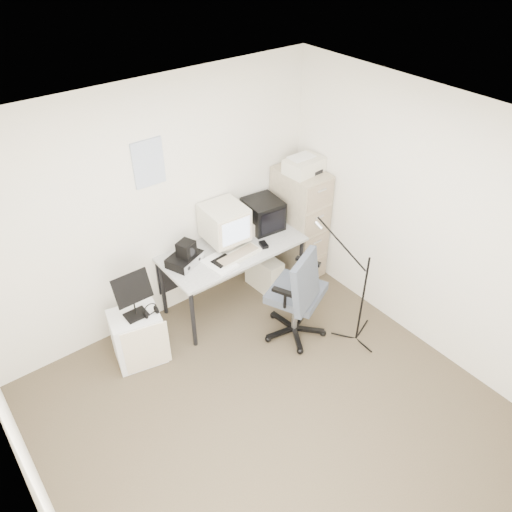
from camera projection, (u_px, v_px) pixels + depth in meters
floor at (273, 417)px, 4.36m from camera, size 3.60×3.60×0.01m
ceiling at (281, 152)px, 2.88m from camera, size 3.60×3.60×0.01m
wall_back at (156, 210)px, 4.77m from camera, size 3.60×0.02×2.50m
wall_front at (507, 507)px, 2.47m from camera, size 3.60×0.02×2.50m
wall_left at (23, 448)px, 2.73m from camera, size 0.02×3.60×2.50m
wall_right at (429, 229)px, 4.51m from camera, size 0.02×3.60×2.50m
wall_calendar at (148, 163)px, 4.45m from camera, size 0.30×0.02×0.44m
filing_cabinet at (299, 223)px, 5.70m from camera, size 0.40×0.60×1.30m
printer at (304, 166)px, 5.25m from camera, size 0.43×0.31×0.16m
desk at (234, 275)px, 5.38m from camera, size 1.50×0.70×0.73m
crt_monitor at (224, 226)px, 5.09m from camera, size 0.42×0.44×0.44m
crt_tv at (263, 214)px, 5.39m from camera, size 0.39×0.41×0.33m
desk_speaker at (252, 230)px, 5.30m from camera, size 0.09×0.09×0.14m
keyboard at (238, 256)px, 5.03m from camera, size 0.51×0.22×0.03m
mouse at (264, 245)px, 5.18m from camera, size 0.10×0.13×0.03m
radio_receiver at (185, 259)px, 4.92m from camera, size 0.40×0.35×0.10m
radio_speaker at (186, 249)px, 4.85m from camera, size 0.20×0.19×0.16m
papers at (219, 264)px, 4.93m from camera, size 0.28×0.35×0.02m
pc_tower at (264, 273)px, 5.66m from camera, size 0.22×0.46×0.42m
office_chair at (296, 291)px, 4.87m from camera, size 0.86×0.86×1.12m
side_cart at (138, 337)px, 4.76m from camera, size 0.52×0.45×0.56m
music_stand at (132, 295)px, 4.44m from camera, size 0.37×0.28×0.49m
headphones at (151, 311)px, 4.57m from camera, size 0.18×0.18×0.03m
mic_stand at (365, 288)px, 4.73m from camera, size 0.02×0.02×1.35m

